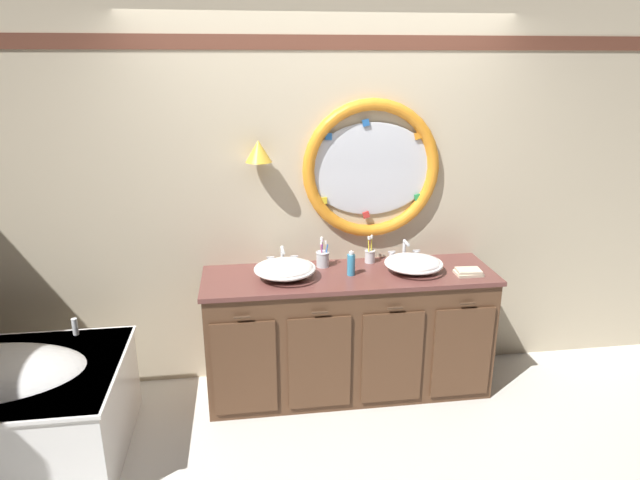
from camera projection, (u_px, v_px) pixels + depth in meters
name	position (u px, v px, depth m)	size (l,w,h in m)	color
ground_plane	(335.00, 412.00, 3.62)	(14.00, 14.00, 0.00)	silver
back_wall_assembly	(325.00, 197.00, 3.76)	(6.40, 0.26, 2.60)	beige
vanity_counter	(348.00, 332.00, 3.75)	(1.94, 0.59, 0.87)	brown
sink_basin_left	(285.00, 269.00, 3.52)	(0.40, 0.40, 0.13)	white
sink_basin_right	(414.00, 264.00, 3.63)	(0.39, 0.39, 0.11)	white
faucet_set_left	(282.00, 258.00, 3.72)	(0.21, 0.14, 0.15)	silver
faucet_set_right	(404.00, 252.00, 3.84)	(0.23, 0.12, 0.15)	silver
toothbrush_holder_left	(323.00, 258.00, 3.72)	(0.09, 0.09, 0.21)	silver
toothbrush_holder_right	(370.00, 255.00, 3.80)	(0.08, 0.08, 0.20)	silver
soap_dispenser	(351.00, 264.00, 3.57)	(0.05, 0.06, 0.17)	#388EBC
folded_hand_towel	(468.00, 272.00, 3.59)	(0.17, 0.12, 0.04)	beige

